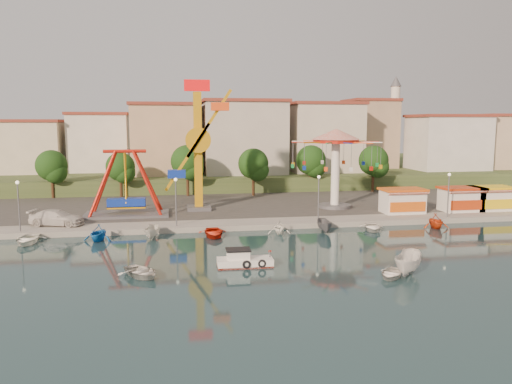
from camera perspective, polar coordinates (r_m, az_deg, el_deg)
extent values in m
plane|color=#132D34|center=(43.43, 1.87, -7.76)|extent=(200.00, 200.00, 0.00)
cube|color=#9E998E|center=(103.95, -4.96, 1.52)|extent=(200.00, 100.00, 0.60)
cube|color=#4C4944|center=(72.33, -2.87, -0.98)|extent=(90.00, 28.00, 0.01)
cube|color=#384C26|center=(108.78, -5.19, 2.43)|extent=(200.00, 60.00, 3.00)
cube|color=#59595E|center=(62.55, -14.53, -2.48)|extent=(10.00, 5.00, 0.30)
cube|color=#1330AB|center=(62.31, -14.58, -1.17)|extent=(4.50, 1.40, 1.00)
cylinder|color=#B41B0E|center=(61.67, -14.78, 4.53)|extent=(5.00, 0.40, 0.40)
cube|color=#59595E|center=(64.85, -6.55, -1.82)|extent=(3.00, 3.00, 0.50)
cube|color=orange|center=(64.05, -6.65, 4.58)|extent=(1.00, 1.00, 15.00)
cube|color=red|center=(64.12, -6.77, 12.01)|extent=(3.20, 0.50, 1.40)
cylinder|color=orange|center=(63.18, -6.63, 5.90)|extent=(3.20, 0.50, 3.20)
cube|color=orange|center=(63.04, -5.39, 7.81)|extent=(5.82, 0.35, 8.53)
cube|color=#FE4D16|center=(63.19, -4.14, 9.71)|extent=(2.20, 1.20, 1.00)
cylinder|color=#59595E|center=(67.16, 8.96, -1.58)|extent=(4.40, 4.40, 0.40)
cylinder|color=white|center=(66.60, 9.04, 2.07)|extent=(1.10, 1.10, 9.00)
cylinder|color=#B41B0E|center=(66.31, 9.12, 5.77)|extent=(6.00, 6.00, 0.50)
cone|color=red|center=(66.29, 9.14, 6.55)|extent=(6.40, 6.40, 1.40)
cube|color=white|center=(64.80, 16.38, -1.07)|extent=(5.00, 3.00, 2.80)
cube|color=#D45812|center=(64.58, 16.43, 0.29)|extent=(5.40, 3.40, 0.25)
cube|color=red|center=(63.12, 17.09, -0.23)|extent=(5.00, 0.77, 0.43)
cube|color=white|center=(68.67, 22.39, -0.86)|extent=(5.00, 3.00, 2.80)
cube|color=#B7340E|center=(68.47, 22.46, 0.42)|extent=(5.40, 3.40, 0.25)
cube|color=red|center=(67.09, 23.21, -0.06)|extent=(5.00, 0.77, 0.43)
cube|color=white|center=(70.96, 25.25, -0.75)|extent=(5.00, 3.00, 2.80)
cube|color=yellow|center=(70.77, 25.32, 0.49)|extent=(5.40, 3.40, 0.25)
cube|color=red|center=(69.44, 26.10, 0.02)|extent=(5.00, 0.77, 0.43)
cylinder|color=#59595E|center=(56.85, -25.47, -1.61)|extent=(0.14, 0.14, 5.00)
cylinder|color=#59595E|center=(54.66, -9.12, -1.29)|extent=(0.14, 0.14, 5.00)
cylinder|color=#59595E|center=(57.06, 7.16, -0.87)|extent=(0.14, 0.14, 5.00)
cylinder|color=#59595E|center=(63.53, 21.11, -0.45)|extent=(0.14, 0.14, 5.00)
cylinder|color=#382314|center=(80.46, -22.22, 0.63)|extent=(0.44, 0.44, 3.60)
sphere|color=black|center=(80.16, -22.34, 2.82)|extent=(4.60, 4.60, 4.60)
cylinder|color=#382314|center=(78.16, -15.17, 0.67)|extent=(0.44, 0.44, 3.40)
sphere|color=black|center=(77.87, -15.24, 2.81)|extent=(4.35, 4.35, 4.35)
cylinder|color=#382314|center=(77.37, -7.81, 1.00)|extent=(0.44, 0.44, 3.92)
sphere|color=black|center=(77.04, -7.86, 3.49)|extent=(5.02, 5.02, 5.02)
cylinder|color=#382314|center=(76.91, -0.31, 0.93)|extent=(0.44, 0.44, 3.66)
sphere|color=black|center=(76.60, -0.31, 3.27)|extent=(4.68, 4.68, 4.68)
cylinder|color=#382314|center=(81.99, 6.26, 1.36)|extent=(0.44, 0.44, 3.80)
sphere|color=black|center=(81.69, 6.30, 3.64)|extent=(4.86, 4.86, 4.86)
cylinder|color=#382314|center=(83.60, 13.22, 1.32)|extent=(0.44, 0.44, 3.77)
sphere|color=black|center=(83.30, 13.29, 3.53)|extent=(4.83, 4.83, 4.83)
cube|color=beige|center=(90.60, -25.77, 5.33)|extent=(9.26, 9.53, 11.87)
cube|color=silver|center=(93.37, -17.67, 4.79)|extent=(12.33, 9.01, 8.63)
cube|color=tan|center=(92.99, -9.57, 5.84)|extent=(11.95, 9.28, 11.23)
cube|color=beige|center=(90.96, -0.79, 5.26)|extent=(12.59, 10.50, 9.20)
cube|color=beige|center=(97.23, 6.80, 5.39)|extent=(10.75, 9.23, 9.24)
cube|color=tan|center=(100.04, 14.47, 5.83)|extent=(12.77, 10.96, 11.21)
cube|color=silver|center=(104.03, 20.81, 5.95)|extent=(8.23, 8.98, 12.36)
cube|color=beige|center=(114.60, 24.66, 4.98)|extent=(11.59, 10.93, 8.76)
cylinder|color=silver|center=(104.85, 15.52, 7.18)|extent=(1.80, 1.80, 16.00)
cylinder|color=#59595E|center=(104.93, 15.63, 9.91)|extent=(2.80, 2.80, 0.30)
cone|color=#59595E|center=(105.17, 15.71, 12.09)|extent=(2.20, 2.20, 2.00)
cube|color=white|center=(41.46, -1.27, -8.13)|extent=(4.60, 1.85, 0.82)
cube|color=#B41B0E|center=(41.52, -1.27, -8.39)|extent=(4.60, 1.85, 0.15)
cube|color=white|center=(41.29, -2.05, -7.21)|extent=(1.86, 1.41, 0.82)
cube|color=black|center=(41.18, -2.05, -6.60)|extent=(2.04, 1.60, 0.11)
torus|color=black|center=(40.56, -1.08, -8.29)|extent=(0.70, 0.20, 0.69)
torus|color=black|center=(40.80, 0.69, -8.19)|extent=(0.70, 0.20, 0.69)
imported|color=silver|center=(39.70, -12.97, -8.88)|extent=(4.36, 4.64, 0.78)
imported|color=silver|center=(39.91, 15.21, -8.97)|extent=(3.72, 3.84, 0.65)
imported|color=white|center=(40.89, 17.03, -7.81)|extent=(4.18, 4.71, 1.78)
imported|color=silver|center=(58.84, -21.82, -2.74)|extent=(6.32, 3.88, 1.71)
imported|color=white|center=(53.90, -24.70, -4.94)|extent=(3.10, 4.25, 0.86)
imported|color=blue|center=(52.45, -17.59, -4.45)|extent=(3.52, 3.83, 1.69)
imported|color=silver|center=(52.00, -11.76, -4.53)|extent=(1.87, 3.72, 1.37)
imported|color=red|center=(52.18, -4.89, -4.64)|extent=(2.97, 4.16, 0.86)
imported|color=white|center=(53.12, 2.66, -4.05)|extent=(2.80, 3.13, 1.48)
imported|color=slate|center=(54.40, 7.84, -3.86)|extent=(1.82, 3.84, 1.43)
imported|color=white|center=(56.33, 13.16, -3.92)|extent=(3.67, 4.42, 0.79)
imported|color=red|center=(59.53, 19.86, -3.12)|extent=(3.12, 3.51, 1.69)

